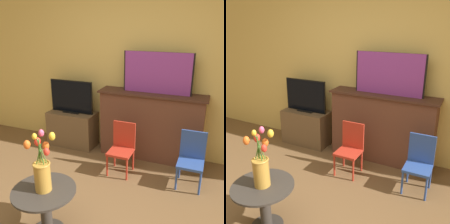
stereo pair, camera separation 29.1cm
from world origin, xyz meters
The scene contains 9 objects.
wall_back centered at (0.00, 2.13, 1.35)m, with size 8.00×0.06×2.70m.
fireplace_mantel centered at (0.27, 1.94, 0.49)m, with size 1.47×0.35×0.96m.
painting centered at (0.32, 1.95, 1.23)m, with size 0.92×0.03×0.54m.
tv_stand centered at (-0.97, 1.90, 0.27)m, with size 0.74×0.37×0.54m.
tv_monitor centered at (-0.97, 1.90, 0.78)m, with size 0.70×0.12×0.50m.
chair_red centered at (0.03, 1.44, 0.36)m, with size 0.30×0.30×0.66m.
chair_blue centered at (0.88, 1.46, 0.36)m, with size 0.30×0.30×0.66m.
side_table centered at (-0.25, 0.16, 0.31)m, with size 0.57×0.57×0.47m.
vase_tulips centered at (-0.25, 0.17, 0.67)m, with size 0.22×0.22×0.53m.
Camera 1 is at (1.03, -1.42, 1.87)m, focal length 42.00 mm.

